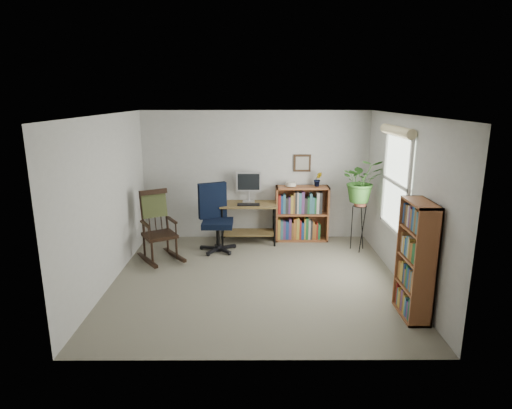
{
  "coord_description": "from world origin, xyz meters",
  "views": [
    {
      "loc": [
        -0.02,
        -5.88,
        2.64
      ],
      "look_at": [
        0.0,
        0.4,
        1.05
      ],
      "focal_mm": 30.0,
      "sensor_mm": 36.0,
      "label": 1
    }
  ],
  "objects_px": {
    "desk": "(249,223)",
    "office_chair": "(218,218)",
    "low_bookshelf": "(302,214)",
    "tall_bookshelf": "(416,260)",
    "rocking_chair": "(159,226)"
  },
  "relations": [
    {
      "from": "rocking_chair",
      "to": "low_bookshelf",
      "type": "height_order",
      "value": "rocking_chair"
    },
    {
      "from": "desk",
      "to": "low_bookshelf",
      "type": "xyz_separation_m",
      "value": [
        0.99,
        0.12,
        0.15
      ]
    },
    {
      "from": "desk",
      "to": "tall_bookshelf",
      "type": "relative_size",
      "value": 0.71
    },
    {
      "from": "rocking_chair",
      "to": "office_chair",
      "type": "bearing_deg",
      "value": -5.69
    },
    {
      "from": "rocking_chair",
      "to": "tall_bookshelf",
      "type": "distance_m",
      "value": 3.97
    },
    {
      "from": "desk",
      "to": "low_bookshelf",
      "type": "bearing_deg",
      "value": 6.9
    },
    {
      "from": "low_bookshelf",
      "to": "tall_bookshelf",
      "type": "height_order",
      "value": "tall_bookshelf"
    },
    {
      "from": "desk",
      "to": "rocking_chair",
      "type": "height_order",
      "value": "rocking_chair"
    },
    {
      "from": "office_chair",
      "to": "low_bookshelf",
      "type": "relative_size",
      "value": 1.16
    },
    {
      "from": "tall_bookshelf",
      "to": "desk",
      "type": "bearing_deg",
      "value": 126.59
    },
    {
      "from": "rocking_chair",
      "to": "tall_bookshelf",
      "type": "bearing_deg",
      "value": -58.7
    },
    {
      "from": "desk",
      "to": "office_chair",
      "type": "xyz_separation_m",
      "value": [
        -0.53,
        -0.47,
        0.23
      ]
    },
    {
      "from": "desk",
      "to": "tall_bookshelf",
      "type": "bearing_deg",
      "value": -53.41
    },
    {
      "from": "desk",
      "to": "low_bookshelf",
      "type": "height_order",
      "value": "low_bookshelf"
    },
    {
      "from": "desk",
      "to": "office_chair",
      "type": "distance_m",
      "value": 0.75
    }
  ]
}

